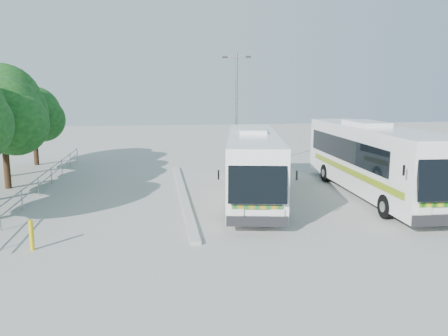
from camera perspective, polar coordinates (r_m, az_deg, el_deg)
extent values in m
plane|color=#9E9E99|center=(22.25, 0.85, -4.49)|extent=(100.00, 100.00, 0.00)
cube|color=#B2B2AD|center=(23.91, -5.41, -3.31)|extent=(0.40, 16.00, 0.15)
cylinder|color=gray|center=(26.43, -22.62, -0.82)|extent=(0.06, 22.00, 0.06)
cylinder|color=gray|center=(26.50, -22.56, -1.66)|extent=(0.06, 22.00, 0.06)
cylinder|color=gray|center=(36.15, -18.88, 1.47)|extent=(0.06, 0.06, 1.00)
cylinder|color=#382314|center=(27.98, -26.55, 0.65)|extent=(0.36, 0.36, 3.04)
sphere|color=#0F3712|center=(27.71, -27.00, 6.28)|extent=(4.42, 4.42, 4.42)
sphere|color=#0F3712|center=(26.97, -25.60, 5.28)|extent=(3.59, 3.59, 3.59)
cylinder|color=#382314|center=(31.81, -26.65, 2.03)|extent=(0.36, 0.36, 3.43)
sphere|color=#0F3712|center=(31.58, -27.10, 7.63)|extent=(4.99, 4.99, 4.99)
sphere|color=#0F3712|center=(30.72, -25.71, 6.68)|extent=(4.06, 4.06, 4.06)
cylinder|color=#382314|center=(35.94, -23.39, 2.56)|extent=(0.36, 0.36, 2.77)
sphere|color=#0F3712|center=(35.73, -23.68, 6.57)|extent=(4.03, 4.03, 4.03)
sphere|color=#0F3712|center=(35.08, -22.63, 5.86)|extent=(3.28, 3.28, 3.28)
sphere|color=#0F3712|center=(36.48, -24.45, 7.36)|extent=(3.02, 3.02, 3.02)
cube|color=white|center=(22.86, 3.77, 0.69)|extent=(4.68, 12.23, 3.04)
cube|color=black|center=(16.88, 4.43, -1.43)|extent=(2.34, 0.87, 1.94)
cube|color=black|center=(23.39, 0.63, 1.85)|extent=(1.83, 9.42, 1.10)
cube|color=black|center=(23.47, 6.83, 1.81)|extent=(1.83, 9.42, 1.10)
cube|color=#0E632C|center=(22.66, 0.56, -0.85)|extent=(1.96, 10.20, 0.28)
cylinder|color=black|center=(19.34, 0.73, -5.21)|extent=(0.48, 1.04, 1.00)
cylinder|color=black|center=(19.43, 7.42, -5.23)|extent=(0.48, 1.04, 1.00)
cylinder|color=black|center=(26.43, 1.06, -1.02)|extent=(0.48, 1.04, 1.00)
cylinder|color=black|center=(26.50, 5.94, -1.04)|extent=(0.48, 1.04, 1.00)
cube|color=silver|center=(24.62, 18.84, 1.26)|extent=(3.33, 13.20, 3.33)
cube|color=black|center=(18.89, 27.26, -0.65)|extent=(2.53, 0.61, 2.12)
cube|color=black|center=(24.62, 15.33, 2.40)|extent=(0.54, 10.46, 1.20)
cube|color=black|center=(25.76, 21.08, 2.41)|extent=(0.54, 10.46, 1.20)
cube|color=#0D5D0D|center=(23.87, 16.05, -0.39)|extent=(0.56, 11.33, 0.31)
cylinder|color=black|center=(20.63, 20.43, -4.75)|extent=(0.38, 1.10, 1.09)
cylinder|color=black|center=(21.84, 26.24, -4.36)|extent=(0.38, 1.10, 1.09)
cylinder|color=black|center=(27.79, 13.16, -0.63)|extent=(0.38, 1.10, 1.09)
cylinder|color=black|center=(28.70, 17.81, -0.52)|extent=(0.38, 1.10, 1.09)
cylinder|color=gray|center=(31.13, 1.62, 7.29)|extent=(0.20, 0.20, 8.12)
cylinder|color=gray|center=(31.17, 1.66, 14.38)|extent=(1.58, 0.56, 0.08)
cube|color=black|center=(31.28, 0.13, 14.28)|extent=(0.39, 0.28, 0.12)
cube|color=black|center=(31.09, 3.19, 14.29)|extent=(0.39, 0.28, 0.12)
cylinder|color=gold|center=(17.08, -23.84, -8.02)|extent=(0.16, 0.16, 1.11)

